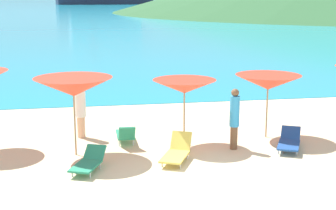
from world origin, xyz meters
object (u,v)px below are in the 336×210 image
(lounge_chair_4, at_px, (88,162))
(lounge_chair_2, at_px, (289,141))
(lounge_chair_6, at_px, (126,134))
(beachgoer_0, at_px, (81,108))
(umbrella_4, at_px, (268,82))
(lounge_chair_3, at_px, (177,152))
(umbrella_2, at_px, (73,87))
(umbrella_3, at_px, (184,87))
(beachgoer_2, at_px, (234,117))

(lounge_chair_4, bearing_deg, lounge_chair_2, 30.91)
(lounge_chair_6, height_order, beachgoer_0, beachgoer_0)
(umbrella_4, height_order, lounge_chair_3, umbrella_4)
(beachgoer_0, bearing_deg, umbrella_4, 7.30)
(lounge_chair_2, xyz_separation_m, lounge_chair_4, (-6.01, -0.85, -0.00))
(umbrella_2, xyz_separation_m, umbrella_3, (3.32, 0.47, -0.18))
(umbrella_4, height_order, lounge_chair_6, umbrella_4)
(umbrella_3, xyz_separation_m, lounge_chair_2, (3.02, -1.05, -1.59))
(umbrella_2, distance_m, beachgoer_0, 2.10)
(lounge_chair_4, height_order, beachgoer_0, beachgoer_0)
(lounge_chair_2, bearing_deg, lounge_chair_6, -169.35)
(lounge_chair_2, relative_size, beachgoer_0, 0.92)
(umbrella_3, distance_m, lounge_chair_6, 2.38)
(lounge_chair_4, relative_size, beachgoer_2, 0.82)
(umbrella_2, distance_m, umbrella_4, 6.18)
(umbrella_4, distance_m, lounge_chair_2, 2.10)
(umbrella_4, bearing_deg, beachgoer_0, 170.27)
(umbrella_2, height_order, beachgoer_2, umbrella_2)
(umbrella_4, bearing_deg, lounge_chair_2, -81.24)
(umbrella_3, xyz_separation_m, lounge_chair_3, (-0.53, -1.53, -1.56))
(beachgoer_0, bearing_deg, lounge_chair_6, -18.49)
(umbrella_2, xyz_separation_m, umbrella_4, (6.13, 0.80, -0.19))
(umbrella_4, height_order, beachgoer_0, umbrella_4)
(beachgoer_0, xyz_separation_m, beachgoer_2, (4.51, -2.10, 0.03))
(beachgoer_2, bearing_deg, umbrella_4, -122.33)
(lounge_chair_4, bearing_deg, lounge_chair_3, 31.26)
(lounge_chair_2, bearing_deg, umbrella_3, -171.89)
(umbrella_4, relative_size, beachgoer_2, 1.16)
(beachgoer_0, bearing_deg, lounge_chair_3, -30.86)
(umbrella_3, distance_m, lounge_chair_2, 3.57)
(umbrella_3, relative_size, umbrella_4, 0.99)
(lounge_chair_2, xyz_separation_m, beachgoer_2, (-1.65, 0.30, 0.76))
(umbrella_2, bearing_deg, beachgoer_2, -3.47)
(umbrella_4, bearing_deg, umbrella_2, -172.60)
(umbrella_3, height_order, lounge_chair_2, umbrella_3)
(lounge_chair_4, xyz_separation_m, lounge_chair_6, (1.21, 2.28, 0.06))
(lounge_chair_2, distance_m, beachgoer_0, 6.65)
(lounge_chair_4, distance_m, lounge_chair_6, 2.58)
(lounge_chair_2, distance_m, lounge_chair_4, 6.07)
(umbrella_4, bearing_deg, umbrella_3, -173.31)
(umbrella_4, relative_size, lounge_chair_4, 1.42)
(lounge_chair_4, distance_m, beachgoer_0, 3.33)
(lounge_chair_3, height_order, beachgoer_0, beachgoer_0)
(umbrella_2, height_order, umbrella_3, umbrella_2)
(lounge_chair_2, xyz_separation_m, beachgoer_0, (-6.16, 2.40, 0.73))
(umbrella_3, xyz_separation_m, beachgoer_2, (1.37, -0.75, -0.83))
(umbrella_2, relative_size, umbrella_4, 1.06)
(beachgoer_2, bearing_deg, beachgoer_0, -4.21)
(umbrella_4, bearing_deg, lounge_chair_4, -159.03)
(lounge_chair_6, bearing_deg, umbrella_2, 29.52)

